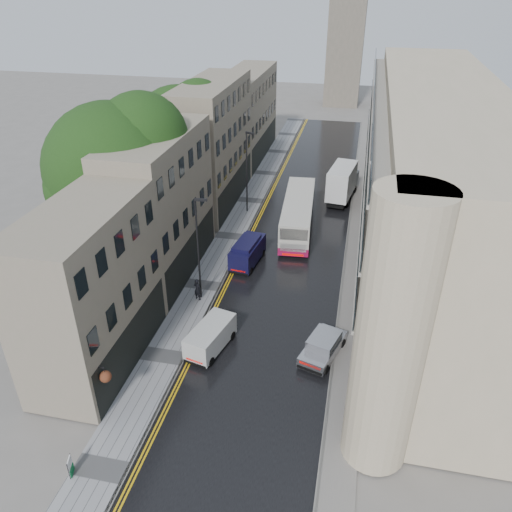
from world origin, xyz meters
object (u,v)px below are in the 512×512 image
at_px(navy_van, 231,258).
at_px(lamp_post_near, 198,251).
at_px(white_van, 188,347).
at_px(lamp_post_far, 247,173).
at_px(tree_near, 115,191).
at_px(pedestrian, 197,289).
at_px(white_lorry, 330,186).
at_px(cream_bus, 282,229).
at_px(tree_far, 180,147).
at_px(silver_hatchback, 302,355).
at_px(estate_sign, 70,467).

distance_m(navy_van, lamp_post_near, 5.32).
xyz_separation_m(white_van, lamp_post_far, (-1.34, 21.87, 3.21)).
bearing_deg(lamp_post_near, navy_van, 68.55).
relative_size(tree_near, pedestrian, 8.16).
bearing_deg(tree_near, pedestrian, -21.55).
relative_size(white_lorry, lamp_post_far, 0.90).
height_order(cream_bus, lamp_post_near, lamp_post_near).
distance_m(pedestrian, lamp_post_far, 16.06).
xyz_separation_m(pedestrian, lamp_post_near, (0.14, 0.31, 3.06)).
height_order(cream_bus, white_van, cream_bus).
relative_size(tree_far, navy_van, 2.86).
height_order(silver_hatchback, estate_sign, silver_hatchback).
bearing_deg(tree_near, white_van, -47.01).
distance_m(cream_bus, white_van, 16.17).
distance_m(white_lorry, lamp_post_far, 8.94).
bearing_deg(lamp_post_near, estate_sign, -101.28).
xyz_separation_m(white_van, pedestrian, (-1.39, 6.13, 0.06)).
bearing_deg(navy_van, tree_near, -159.83).
xyz_separation_m(lamp_post_near, estate_sign, (-1.53, -15.56, -3.41)).
bearing_deg(pedestrian, navy_van, -83.86).
height_order(lamp_post_near, estate_sign, lamp_post_near).
distance_m(white_lorry, white_van, 26.48).
xyz_separation_m(tree_far, navy_van, (7.90, -11.10, -5.10)).
bearing_deg(lamp_post_far, tree_far, -157.71).
height_order(navy_van, pedestrian, navy_van).
bearing_deg(tree_far, cream_bus, -28.33).
distance_m(tree_near, navy_van, 10.23).
xyz_separation_m(tree_far, white_lorry, (14.39, 3.83, -4.31)).
relative_size(cream_bus, pedestrian, 6.59).
xyz_separation_m(silver_hatchback, navy_van, (-6.96, 9.83, 0.37)).
distance_m(tree_far, white_lorry, 15.50).
xyz_separation_m(cream_bus, navy_van, (-3.21, -5.11, -0.42)).
relative_size(white_lorry, white_van, 1.83).
height_order(white_lorry, silver_hatchback, white_lorry).
height_order(pedestrian, estate_sign, pedestrian).
relative_size(navy_van, pedestrian, 2.56).
relative_size(white_lorry, estate_sign, 7.21).
relative_size(tree_near, cream_bus, 1.24).
bearing_deg(lamp_post_near, cream_bus, 59.15).
distance_m(white_van, lamp_post_far, 22.14).
bearing_deg(tree_near, lamp_post_near, -18.94).
distance_m(white_lorry, navy_van, 16.30).
distance_m(tree_near, lamp_post_far, 15.02).
distance_m(white_lorry, lamp_post_near, 20.82).
distance_m(tree_near, tree_far, 13.02).
bearing_deg(estate_sign, cream_bus, 60.18).
height_order(white_lorry, lamp_post_far, lamp_post_far).
relative_size(cream_bus, lamp_post_near, 1.43).
xyz_separation_m(tree_near, navy_van, (8.20, 1.90, -5.81)).
bearing_deg(estate_sign, navy_van, 65.72).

